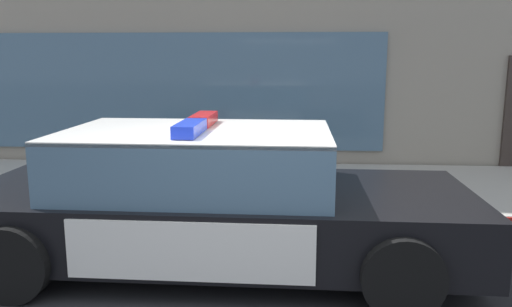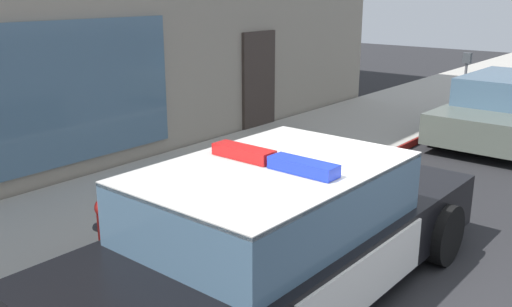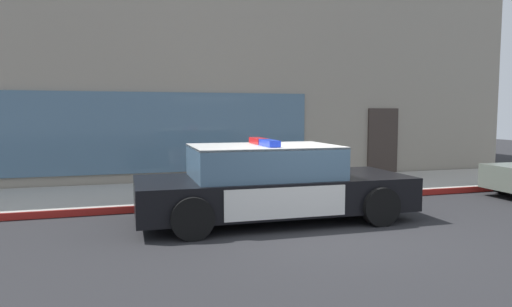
{
  "view_description": "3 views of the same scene",
  "coord_description": "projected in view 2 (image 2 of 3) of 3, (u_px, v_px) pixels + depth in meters",
  "views": [
    {
      "loc": [
        0.07,
        -3.84,
        2.08
      ],
      "look_at": [
        -0.36,
        2.6,
        0.84
      ],
      "focal_mm": 35.58,
      "sensor_mm": 36.0,
      "label": 1
    },
    {
      "loc": [
        -4.71,
        -1.94,
        2.92
      ],
      "look_at": [
        -0.19,
        1.73,
        1.22
      ],
      "focal_mm": 39.64,
      "sensor_mm": 36.0,
      "label": 2
    },
    {
      "loc": [
        -3.33,
        -6.82,
        1.96
      ],
      "look_at": [
        -0.65,
        2.1,
        1.13
      ],
      "focal_mm": 32.06,
      "sensor_mm": 36.0,
      "label": 3
    }
  ],
  "objects": [
    {
      "name": "curb_red_paint",
      "position": [
        229.0,
        232.0,
        6.88
      ],
      "size": [
        28.8,
        0.04,
        0.14
      ],
      "primitive_type": "cube",
      "color": "maroon",
      "rests_on": "ground"
    },
    {
      "name": "police_cruiser",
      "position": [
        281.0,
        232.0,
        5.41
      ],
      "size": [
        4.98,
        2.17,
        1.49
      ],
      "rotation": [
        0.0,
        0.0,
        -0.01
      ],
      "color": "black",
      "rests_on": "ground"
    },
    {
      "name": "parking_meter",
      "position": [
        466.0,
        70.0,
        13.25
      ],
      "size": [
        0.12,
        0.18,
        1.34
      ],
      "color": "slate",
      "rests_on": "sidewalk"
    },
    {
      "name": "sidewalk",
      "position": [
        148.0,
        203.0,
        7.79
      ],
      "size": [
        48.0,
        2.99,
        0.15
      ],
      "primitive_type": "cube",
      "color": "#B2ADA3",
      "rests_on": "ground"
    },
    {
      "name": "fire_hydrant",
      "position": [
        108.0,
        231.0,
        5.86
      ],
      "size": [
        0.34,
        0.39,
        0.73
      ],
      "color": "red",
      "rests_on": "sidewalk"
    },
    {
      "name": "ground",
      "position": [
        406.0,
        300.0,
        5.51
      ],
      "size": [
        48.0,
        48.0,
        0.0
      ],
      "primitive_type": "plane",
      "color": "#262628"
    }
  ]
}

